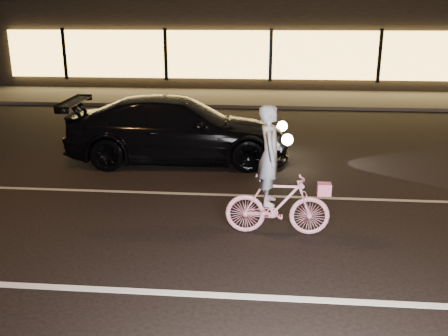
# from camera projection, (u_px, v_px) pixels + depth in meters

# --- Properties ---
(ground) EXTENTS (90.00, 90.00, 0.00)m
(ground) POSITION_uv_depth(u_px,v_px,m) (266.00, 243.00, 7.40)
(ground) COLOR black
(ground) RESTS_ON ground
(lane_stripe_near) EXTENTS (60.00, 0.12, 0.01)m
(lane_stripe_near) POSITION_uv_depth(u_px,v_px,m) (264.00, 297.00, 5.98)
(lane_stripe_near) COLOR silver
(lane_stripe_near) RESTS_ON ground
(lane_stripe_far) EXTENTS (60.00, 0.10, 0.01)m
(lane_stripe_far) POSITION_uv_depth(u_px,v_px,m) (267.00, 196.00, 9.31)
(lane_stripe_far) COLOR gray
(lane_stripe_far) RESTS_ON ground
(sidewalk) EXTENTS (30.00, 4.00, 0.12)m
(sidewalk) POSITION_uv_depth(u_px,v_px,m) (270.00, 98.00, 19.76)
(sidewalk) COLOR #383533
(sidewalk) RESTS_ON ground
(storefront) EXTENTS (25.40, 8.42, 4.20)m
(storefront) POSITION_uv_depth(u_px,v_px,m) (271.00, 37.00, 24.82)
(storefront) COLOR black
(storefront) RESTS_ON ground
(cyclist) EXTENTS (1.60, 0.55, 2.01)m
(cyclist) POSITION_uv_depth(u_px,v_px,m) (276.00, 190.00, 7.53)
(cyclist) COLOR #F93064
(cyclist) RESTS_ON ground
(sedan) EXTENTS (5.18, 2.38, 1.47)m
(sedan) POSITION_uv_depth(u_px,v_px,m) (179.00, 129.00, 11.41)
(sedan) COLOR black
(sedan) RESTS_ON ground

